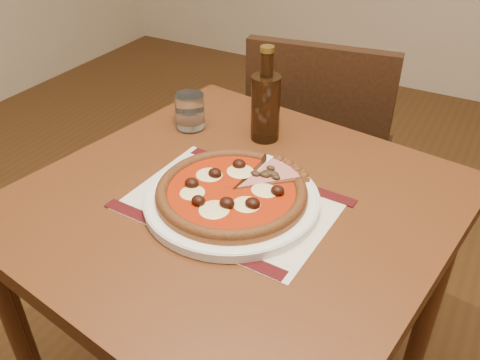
% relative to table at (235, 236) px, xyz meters
% --- Properties ---
extents(table, '(0.91, 0.91, 0.75)m').
position_rel_table_xyz_m(table, '(0.00, 0.00, 0.00)').
color(table, brown).
rests_on(table, ground).
extents(chair_far, '(0.48, 0.48, 0.89)m').
position_rel_table_xyz_m(chair_far, '(-0.06, 0.65, -0.14)').
color(chair_far, black).
rests_on(chair_far, ground).
extents(placemat, '(0.40, 0.29, 0.00)m').
position_rel_table_xyz_m(placemat, '(0.01, -0.02, 0.10)').
color(placemat, silver).
rests_on(placemat, table).
extents(plate, '(0.34, 0.34, 0.02)m').
position_rel_table_xyz_m(plate, '(0.01, -0.02, 0.11)').
color(plate, white).
rests_on(plate, placemat).
extents(pizza, '(0.29, 0.29, 0.04)m').
position_rel_table_xyz_m(pizza, '(0.00, -0.02, 0.13)').
color(pizza, brown).
rests_on(pizza, plate).
extents(ham_slice, '(0.11, 0.15, 0.02)m').
position_rel_table_xyz_m(ham_slice, '(0.06, 0.06, 0.13)').
color(ham_slice, brown).
rests_on(ham_slice, plate).
extents(water_glass, '(0.09, 0.09, 0.09)m').
position_rel_table_xyz_m(water_glass, '(-0.24, 0.20, 0.15)').
color(water_glass, white).
rests_on(water_glass, table).
extents(bottle, '(0.07, 0.07, 0.23)m').
position_rel_table_xyz_m(bottle, '(-0.06, 0.24, 0.19)').
color(bottle, black).
rests_on(bottle, table).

